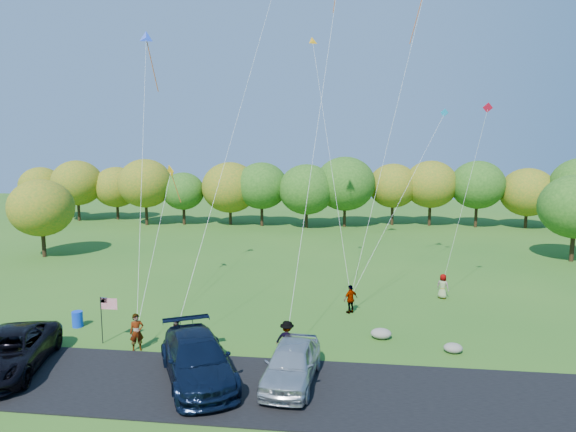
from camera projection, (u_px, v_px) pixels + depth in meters
name	position (u px, v px, depth m)	size (l,w,h in m)	color
ground	(244.00, 349.00, 25.43)	(140.00, 140.00, 0.00)	#295F1B
asphalt_lane	(224.00, 386.00, 21.50)	(44.00, 6.00, 0.06)	black
treeline	(317.00, 187.00, 60.85)	(76.95, 28.00, 8.34)	#332312
minivan_dark	(8.00, 352.00, 22.75)	(2.97, 6.44, 1.79)	black
minivan_navy	(197.00, 359.00, 21.91)	(2.62, 6.44, 1.87)	black
minivan_silver	(292.00, 363.00, 21.67)	(2.04, 5.07, 1.73)	#B2B7BD
flyer_a	(137.00, 332.00, 25.15)	(0.68, 0.45, 1.87)	#4C4C59
flyer_b	(177.00, 334.00, 25.36)	(0.77, 0.60, 1.59)	#4C4C59
flyer_c	(287.00, 340.00, 24.24)	(1.19, 0.68, 1.84)	#4C4C59
flyer_d	(351.00, 299.00, 30.67)	(1.02, 0.42, 1.74)	#4C4C59
flyer_e	(443.00, 286.00, 33.58)	(0.80, 0.52, 1.63)	#4C4C59
park_bench	(11.00, 334.00, 26.04)	(1.73, 0.66, 0.97)	#133519
trash_barrel	(77.00, 319.00, 28.46)	(0.58, 0.58, 0.87)	#0E38D4
flag_assembly	(106.00, 309.00, 25.90)	(0.90, 0.59, 2.44)	black
boulder_near	(381.00, 334.00, 26.77)	(1.08, 0.85, 0.54)	gray
boulder_far	(453.00, 348.00, 24.98)	(0.91, 0.76, 0.47)	gray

